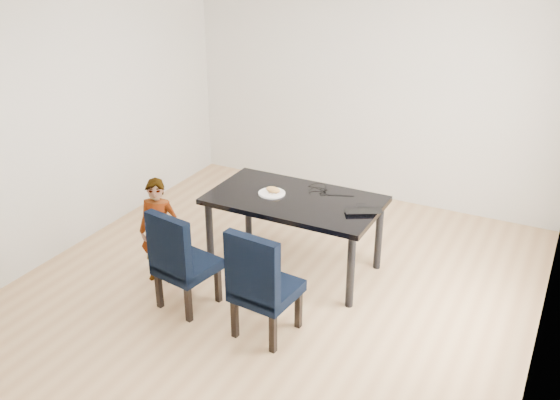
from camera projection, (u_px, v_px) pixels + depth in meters
The scene contains 12 objects.
floor at pixel (270, 293), 5.71m from camera, with size 4.50×5.00×0.01m, color tan.
wall_back at pixel (371, 86), 7.17m from camera, with size 4.50×0.01×2.70m, color silver.
wall_front at pixel (34, 309), 3.11m from camera, with size 4.50×0.01×2.70m, color silver.
wall_left at pixel (65, 117), 6.08m from camera, with size 0.01×5.00×2.70m, color silver.
dining_table at pixel (294, 234), 5.95m from camera, with size 1.60×0.90×0.75m, color black.
chair_left at pixel (187, 258), 5.35m from camera, with size 0.45×0.47×0.93m, color black.
chair_right at pixel (267, 281), 4.97m from camera, with size 0.47×0.49×0.97m, color black.
child at pixel (159, 231), 5.71m from camera, with size 0.37×0.24×1.01m, color #D25D11.
plate at pixel (272, 193), 5.88m from camera, with size 0.26×0.26×0.01m, color white.
sandwich at pixel (273, 190), 5.86m from camera, with size 0.15×0.07×0.06m, color #C99147.
laptop at pixel (363, 209), 5.54m from camera, with size 0.33×0.21×0.03m, color black.
cable_tangle at pixel (317, 192), 5.90m from camera, with size 0.16×0.16×0.01m, color black.
Camera 1 is at (2.28, -4.26, 3.14)m, focal length 40.00 mm.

